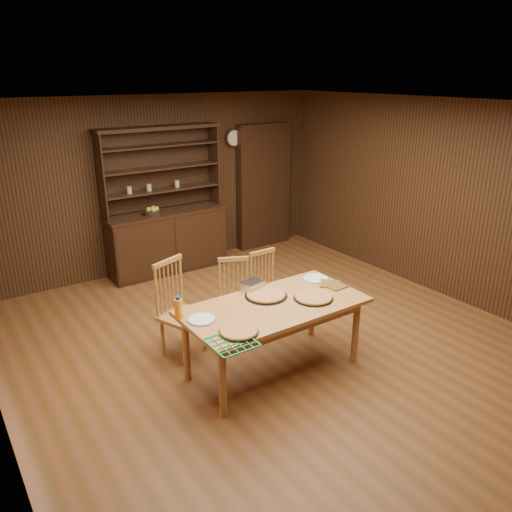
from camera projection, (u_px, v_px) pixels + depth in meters
floor at (273, 344)px, 5.65m from camera, size 6.00×6.00×0.00m
room_shell at (275, 209)px, 5.10m from camera, size 6.00×6.00×6.00m
china_hutch at (167, 233)px, 7.57m from camera, size 1.84×0.52×2.17m
doorway at (263, 187)px, 8.53m from camera, size 1.00×0.18×2.10m
wall_clock at (234, 138)px, 7.99m from camera, size 0.30×0.05×0.30m
dining_table at (274, 312)px, 4.94m from camera, size 1.84×0.92×0.75m
chair_left at (177, 305)px, 5.33m from camera, size 0.55×0.54×1.06m
chair_center at (235, 295)px, 5.76m from camera, size 0.49×0.48×0.91m
chair_right at (266, 286)px, 6.01m from camera, size 0.37×0.35×0.91m
pizza_left at (239, 331)px, 4.37m from camera, size 0.36×0.36×0.04m
pizza_right at (313, 297)px, 5.02m from camera, size 0.40×0.40×0.04m
pizza_center at (266, 295)px, 5.07m from camera, size 0.44×0.44×0.04m
cooling_rack at (232, 342)px, 4.21m from camera, size 0.45×0.45×0.02m
plate_left at (202, 319)px, 4.60m from camera, size 0.27×0.27×0.02m
plate_right at (316, 278)px, 5.50m from camera, size 0.29×0.29×0.02m
foil_dish at (253, 285)px, 5.23m from camera, size 0.25×0.21×0.09m
juice_bottle at (178, 308)px, 4.61m from camera, size 0.07×0.07×0.22m
pot_holder_a at (336, 286)px, 5.31m from camera, size 0.21×0.21×0.01m
pot_holder_b at (330, 284)px, 5.36m from camera, size 0.29×0.29×0.02m
fruit_bowl at (152, 211)px, 7.26m from camera, size 0.25×0.25×0.12m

